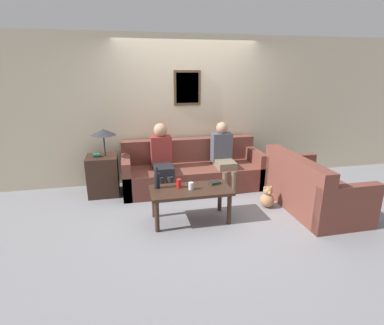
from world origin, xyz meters
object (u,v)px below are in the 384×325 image
(couch_main, at_px, (192,171))
(person_right, at_px, (223,154))
(wine_bottle, at_px, (157,180))
(person_left, at_px, (162,157))
(drinking_glass, at_px, (191,186))
(teddy_bear, at_px, (267,198))
(coffee_table, at_px, (191,194))
(couch_side, at_px, (311,190))

(couch_main, relative_size, person_right, 2.10)
(wine_bottle, height_order, person_right, person_right)
(person_right, bearing_deg, person_left, -179.66)
(wine_bottle, distance_m, person_right, 1.58)
(couch_main, bearing_deg, person_left, -165.06)
(drinking_glass, relative_size, person_right, 0.09)
(teddy_bear, bearing_deg, person_right, 114.01)
(couch_main, bearing_deg, teddy_bear, -48.96)
(person_left, distance_m, person_right, 1.06)
(couch_main, bearing_deg, drinking_glass, -103.16)
(drinking_glass, bearing_deg, person_right, 54.04)
(couch_main, height_order, drinking_glass, couch_main)
(person_left, height_order, person_right, person_left)
(teddy_bear, bearing_deg, drinking_glass, -171.32)
(person_right, bearing_deg, teddy_bear, -65.99)
(wine_bottle, xyz_separation_m, person_left, (0.18, 0.96, 0.05))
(couch_main, distance_m, person_left, 0.66)
(wine_bottle, height_order, teddy_bear, wine_bottle)
(coffee_table, distance_m, teddy_bear, 1.26)
(coffee_table, distance_m, person_right, 1.38)
(coffee_table, xyz_separation_m, person_right, (0.81, 1.09, 0.22))
(person_left, bearing_deg, couch_main, 14.94)
(person_right, relative_size, teddy_bear, 3.40)
(drinking_glass, height_order, person_right, person_right)
(couch_side, relative_size, wine_bottle, 5.19)
(coffee_table, height_order, drinking_glass, drinking_glass)
(couch_side, xyz_separation_m, person_left, (-2.09, 1.08, 0.34))
(couch_side, xyz_separation_m, wine_bottle, (-2.27, 0.12, 0.29))
(couch_main, xyz_separation_m, coffee_table, (-0.29, -1.23, 0.11))
(couch_main, height_order, teddy_bear, couch_main)
(person_right, bearing_deg, wine_bottle, -142.09)
(wine_bottle, bearing_deg, coffee_table, -15.98)
(person_left, bearing_deg, wine_bottle, -100.86)
(drinking_glass, xyz_separation_m, person_right, (0.81, 1.11, 0.10))
(coffee_table, height_order, person_right, person_right)
(coffee_table, bearing_deg, teddy_bear, 7.74)
(couch_main, relative_size, couch_side, 1.54)
(coffee_table, height_order, wine_bottle, wine_bottle)
(drinking_glass, relative_size, teddy_bear, 0.29)
(couch_side, bearing_deg, person_left, 62.58)
(couch_main, xyz_separation_m, wine_bottle, (-0.73, -1.11, 0.30))
(teddy_bear, bearing_deg, couch_side, -14.74)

